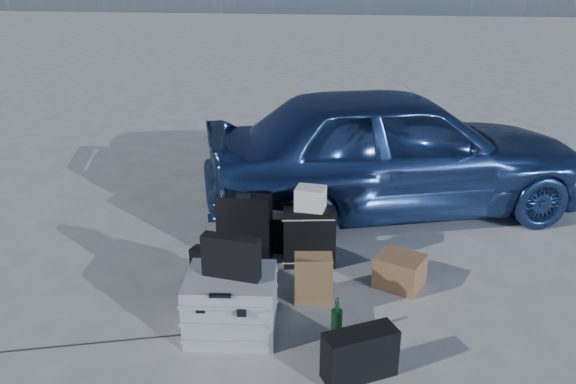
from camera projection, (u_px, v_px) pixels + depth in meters
The scene contains 15 objects.
ground at pixel (299, 323), 4.03m from camera, with size 60.00×60.00×0.00m, color beige.
car at pixel (395, 149), 5.71m from camera, with size 1.55×3.86×1.31m, color #33508F.
pelican_case at pixel (231, 304), 3.86m from camera, with size 0.60×0.49×0.44m, color #A1A3A6.
laptop_bag at pixel (231, 257), 3.72m from camera, with size 0.39×0.10×0.29m, color black.
briefcase at pixel (222, 276), 4.26m from camera, with size 0.50×0.11×0.39m, color black.
suitcase_left at pixel (245, 228), 4.81m from camera, with size 0.46×0.17×0.60m, color black.
suitcase_right at pixel (309, 238), 4.72m from camera, with size 0.43×0.16×0.52m, color black.
white_carton at pixel (311, 198), 4.59m from camera, with size 0.24×0.19×0.19m, color silver.
duffel_bag at pixel (280, 230), 5.08m from camera, with size 0.67×0.29×0.33m, color black.
flat_box_white at pixel (280, 209), 5.00m from camera, with size 0.39×0.29×0.07m, color silver.
flat_box_black at pixel (283, 202), 4.98m from camera, with size 0.31×0.22×0.07m, color black.
kraft_bag at pixel (313, 278), 4.24m from camera, with size 0.28×0.17×0.38m, color #936540.
cardboard_box at pixel (400, 271), 4.46m from camera, with size 0.35×0.30×0.26m, color #8E5E3E.
messenger_bag at pixel (360, 354), 3.44m from camera, with size 0.46×0.17×0.32m, color black.
green_bottle at pixel (337, 319), 3.80m from camera, with size 0.08×0.08×0.30m, color black.
Camera 1 is at (0.44, -3.37, 2.36)m, focal length 35.00 mm.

